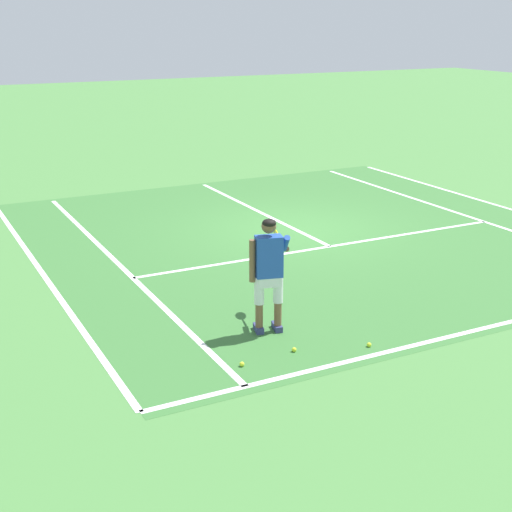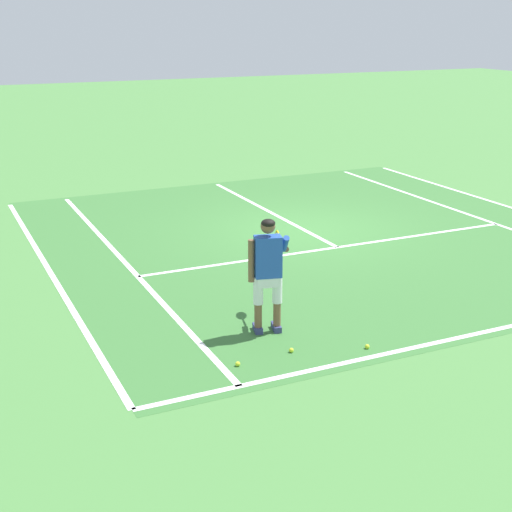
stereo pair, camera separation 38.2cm
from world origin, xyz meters
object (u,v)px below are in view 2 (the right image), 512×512
Objects in this scene: tennis_ball_near_feet at (291,350)px; tennis_ball_by_baseline at (367,346)px; tennis_ball_mid_court at (238,364)px; tennis_player at (268,267)px.

tennis_ball_near_feet and tennis_ball_by_baseline have the same top height.
tennis_ball_near_feet is 1.07m from tennis_ball_by_baseline.
tennis_ball_by_baseline is 1.87m from tennis_ball_mid_court.
tennis_ball_by_baseline is at bearing -18.51° from tennis_ball_near_feet.
tennis_ball_near_feet is at bearing 4.87° from tennis_ball_mid_court.
tennis_player is 25.95× the size of tennis_ball_mid_court.
tennis_player is 25.95× the size of tennis_ball_near_feet.
tennis_ball_near_feet is 1.00× the size of tennis_ball_mid_court.
tennis_player is 1.78m from tennis_ball_by_baseline.
tennis_player is at bearing 88.38° from tennis_ball_near_feet.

